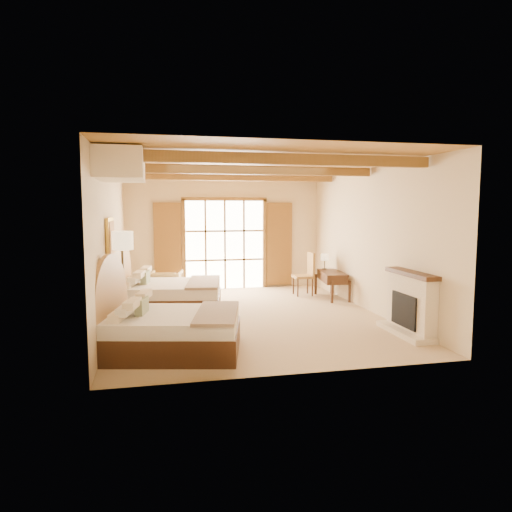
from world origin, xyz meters
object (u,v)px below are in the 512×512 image
object	(u,v)px
bed_near	(163,327)
armchair	(166,285)
bed_far	(162,293)
nightstand	(127,321)
desk	(332,284)

from	to	relation	value
bed_near	armchair	world-z (taller)	bed_near
armchair	bed_far	bearing A→B (deg)	96.56
nightstand	armchair	xyz separation A→B (m)	(0.75, 3.32, 0.08)
bed_near	nightstand	world-z (taller)	bed_near
armchair	desk	size ratio (longest dim) A/B	0.60
bed_far	nightstand	world-z (taller)	bed_far
desk	nightstand	bearing A→B (deg)	-143.90
bed_near	desk	bearing A→B (deg)	52.40
nightstand	bed_near	bearing A→B (deg)	-52.11
bed_near	desk	size ratio (longest dim) A/B	1.81
nightstand	armchair	distance (m)	3.40
bed_near	armchair	distance (m)	4.38
bed_far	nightstand	bearing A→B (deg)	-100.64
bed_near	bed_far	distance (m)	2.81
armchair	desk	distance (m)	4.22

